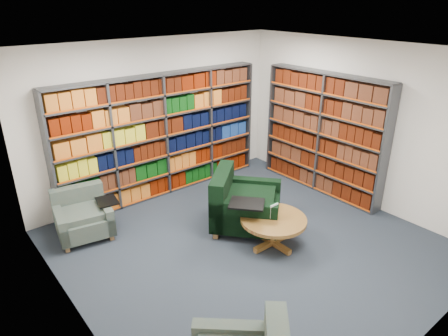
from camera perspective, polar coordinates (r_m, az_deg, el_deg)
room_shell at (r=5.44m, az=3.99°, el=1.45°), size 5.02×5.02×2.82m
bookshelf_back at (r=7.32m, az=-8.66°, el=4.54°), size 4.00×0.28×2.20m
bookshelf_right at (r=7.57m, az=13.94°, el=4.76°), size 0.28×2.50×2.20m
chair_teal_left at (r=6.59m, az=-19.55°, el=-6.56°), size 1.00×0.91×0.72m
chair_green_right at (r=6.35m, az=2.36°, el=-5.36°), size 1.43×1.43×0.93m
coffee_table at (r=5.93m, az=7.05°, el=-7.88°), size 0.97×0.97×0.68m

